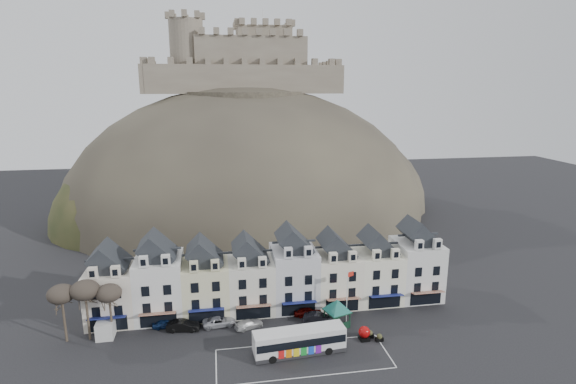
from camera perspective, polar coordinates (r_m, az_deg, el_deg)
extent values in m
plane|color=black|center=(59.72, 0.20, -21.22)|extent=(300.00, 300.00, 0.00)
cube|color=silver|center=(61.04, 1.97, -20.38)|extent=(22.00, 7.50, 0.01)
cube|color=silver|center=(72.74, -21.35, -11.90)|extent=(6.80, 8.00, 8.00)
cube|color=black|center=(70.76, -21.71, -8.07)|extent=(6.80, 5.76, 2.80)
cube|color=silver|center=(67.97, -23.55, -9.40)|extent=(1.20, 0.80, 1.60)
cube|color=silver|center=(67.28, -21.05, -9.40)|extent=(1.20, 0.80, 1.60)
cube|color=black|center=(70.40, -21.83, -15.27)|extent=(5.10, 0.06, 2.20)
cube|color=navy|center=(69.23, -22.04, -14.58)|extent=(5.10, 1.29, 0.43)
cube|color=white|center=(71.35, -15.94, -11.44)|extent=(6.80, 8.00, 9.20)
cube|color=black|center=(69.18, -16.25, -7.07)|extent=(6.80, 5.76, 2.80)
cube|color=white|center=(66.15, -17.88, -8.41)|extent=(1.20, 0.80, 1.60)
cube|color=white|center=(65.76, -15.27, -8.36)|extent=(1.20, 0.80, 1.60)
cube|color=black|center=(69.22, -16.13, -15.31)|extent=(5.10, 0.06, 2.20)
cube|color=maroon|center=(68.03, -16.26, -14.62)|extent=(5.10, 1.29, 0.43)
cube|color=beige|center=(71.09, -10.34, -11.75)|extent=(6.80, 8.00, 8.00)
cube|color=black|center=(69.07, -10.52, -7.84)|extent=(6.80, 5.76, 2.80)
cube|color=beige|center=(65.90, -11.87, -9.25)|extent=(1.20, 0.80, 1.60)
cube|color=beige|center=(65.81, -9.24, -9.16)|extent=(1.20, 0.80, 1.60)
cube|color=black|center=(68.69, -10.28, -15.21)|extent=(5.10, 0.06, 2.20)
cube|color=navy|center=(67.49, -10.34, -14.51)|extent=(5.10, 1.29, 0.43)
cube|color=silver|center=(71.24, -4.76, -11.52)|extent=(6.80, 8.00, 8.00)
cube|color=black|center=(69.22, -4.84, -7.61)|extent=(6.80, 5.76, 2.80)
cube|color=silver|center=(65.90, -5.89, -9.02)|extent=(1.20, 0.80, 1.60)
cube|color=silver|center=(66.12, -3.27, -8.89)|extent=(1.20, 0.80, 1.60)
cube|color=black|center=(68.84, -4.42, -14.96)|extent=(5.10, 0.06, 2.20)
cube|color=maroon|center=(67.64, -4.39, -14.25)|extent=(5.10, 1.29, 0.43)
cube|color=silver|center=(71.78, 0.74, -10.75)|extent=(6.80, 8.00, 9.20)
cube|color=black|center=(69.62, 0.76, -6.38)|extent=(6.80, 5.76, 2.80)
cube|color=silver|center=(66.15, 0.03, -7.74)|extent=(1.20, 0.80, 1.60)
cube|color=silver|center=(66.68, 2.59, -7.58)|extent=(1.20, 0.80, 1.60)
cube|color=black|center=(69.66, 1.34, -14.56)|extent=(5.10, 0.06, 2.20)
cube|color=navy|center=(68.47, 1.46, -13.85)|extent=(5.10, 1.29, 0.43)
cube|color=white|center=(73.43, 6.07, -10.76)|extent=(6.80, 8.00, 8.00)
cube|color=black|center=(71.48, 6.17, -6.95)|extent=(6.80, 5.76, 2.80)
cube|color=white|center=(67.97, 5.75, -8.30)|extent=(1.20, 0.80, 1.60)
cube|color=white|center=(68.78, 8.18, -8.11)|extent=(1.20, 0.80, 1.60)
cube|color=black|center=(71.12, 6.90, -14.04)|extent=(5.10, 0.06, 2.20)
cube|color=maroon|center=(69.96, 7.09, -13.34)|extent=(5.10, 1.29, 0.43)
cube|color=white|center=(75.44, 11.13, -10.27)|extent=(6.80, 8.00, 8.00)
cube|color=black|center=(73.53, 11.31, -6.55)|extent=(6.80, 5.76, 2.80)
cube|color=white|center=(69.98, 11.19, -7.85)|extent=(1.20, 0.80, 1.60)
cube|color=white|center=(71.05, 13.47, -7.64)|extent=(1.20, 0.80, 1.60)
cube|color=black|center=(73.18, 12.16, -13.43)|extent=(5.10, 0.06, 2.20)
cube|color=navy|center=(72.05, 12.41, -12.73)|extent=(5.10, 1.29, 0.43)
cube|color=white|center=(77.75, 15.91, -9.33)|extent=(6.80, 8.00, 9.20)
cube|color=black|center=(75.76, 16.19, -5.28)|extent=(6.80, 5.76, 2.80)
cube|color=white|center=(72.17, 16.32, -6.47)|extent=(1.20, 0.80, 1.60)
cube|color=white|center=(73.49, 18.44, -6.26)|extent=(1.20, 0.80, 1.60)
cube|color=black|center=(75.80, 17.07, -12.76)|extent=(5.10, 0.06, 2.20)
cube|color=maroon|center=(74.71, 17.37, -12.07)|extent=(5.10, 1.29, 0.43)
ellipsoid|color=#332E27|center=(123.52, -5.27, -2.66)|extent=(96.00, 76.00, 68.00)
ellipsoid|color=#2B351A|center=(118.28, -15.75, -3.85)|extent=(52.00, 44.00, 42.00)
ellipsoid|color=#332E27|center=(131.13, 5.11, -1.72)|extent=(56.00, 48.00, 46.00)
ellipsoid|color=#2B351A|center=(109.93, -6.80, -4.73)|extent=(40.00, 28.00, 28.00)
ellipsoid|color=#332E27|center=(113.23, 0.26, -4.09)|extent=(36.00, 28.00, 24.00)
cylinder|color=#332E27|center=(118.82, -5.59, 11.86)|extent=(30.00, 30.00, 3.00)
cube|color=#6B5E51|center=(114.81, -5.50, 14.06)|extent=(48.00, 2.20, 7.00)
cube|color=#6B5E51|center=(134.77, -6.13, 13.93)|extent=(48.00, 2.20, 7.00)
cube|color=#6B5E51|center=(125.50, -17.15, 13.48)|extent=(2.20, 22.00, 7.00)
cube|color=#6B5E51|center=(128.63, 5.22, 13.98)|extent=(2.20, 22.00, 7.00)
cube|color=#6B5E51|center=(125.13, -4.95, 16.53)|extent=(28.00, 18.00, 10.00)
cube|color=#6B5E51|center=(127.60, -3.16, 17.17)|extent=(14.00, 12.00, 13.00)
cylinder|color=#6B5E51|center=(120.85, -12.69, 16.38)|extent=(8.40, 8.40, 18.00)
cylinder|color=silver|center=(128.52, -3.22, 21.17)|extent=(0.16, 0.16, 5.00)
cylinder|color=#3A3124|center=(69.78, -26.50, -14.56)|extent=(0.32, 0.32, 5.74)
ellipsoid|color=#383028|center=(68.06, -26.86, -11.49)|extent=(3.61, 3.61, 2.54)
cylinder|color=#3A3124|center=(68.88, -24.05, -14.54)|extent=(0.32, 0.32, 6.02)
ellipsoid|color=#383028|center=(67.07, -24.40, -11.27)|extent=(3.78, 3.78, 2.67)
cylinder|color=#3A3124|center=(68.30, -21.52, -14.80)|extent=(0.32, 0.32, 5.46)
ellipsoid|color=#383028|center=(66.61, -21.80, -11.83)|extent=(3.43, 3.43, 2.42)
cube|color=#262628|center=(61.86, 1.44, -19.46)|extent=(12.15, 3.77, 0.54)
cube|color=silver|center=(61.01, 1.45, -18.20)|extent=(12.15, 3.71, 2.74)
cube|color=black|center=(60.93, 1.45, -18.08)|extent=(11.92, 3.78, 1.03)
cube|color=silver|center=(60.37, 1.46, -17.20)|extent=(11.90, 3.59, 0.27)
cube|color=orange|center=(62.13, 6.95, -16.55)|extent=(0.17, 1.31, 0.30)
cylinder|color=black|center=(61.75, 5.17, -19.46)|extent=(1.07, 0.43, 1.04)
cylinder|color=black|center=(63.71, 4.40, -18.32)|extent=(1.07, 0.43, 1.04)
cylinder|color=black|center=(60.02, -1.98, -20.47)|extent=(1.07, 0.43, 1.04)
cylinder|color=black|center=(62.04, -2.49, -19.24)|extent=(1.07, 0.43, 1.04)
cube|color=black|center=(68.02, 4.63, -15.46)|extent=(0.18, 0.18, 2.34)
cube|color=black|center=(69.30, 6.54, -14.93)|extent=(0.18, 0.18, 2.34)
cube|color=black|center=(66.09, 5.88, -16.40)|extent=(0.18, 0.18, 2.34)
cube|color=black|center=(67.40, 7.83, -15.83)|extent=(0.18, 0.18, 2.34)
cube|color=black|center=(67.13, 6.25, -14.77)|extent=(4.05, 4.05, 0.12)
cone|color=#145847|center=(66.72, 6.27, -14.11)|extent=(6.15, 6.15, 1.76)
cube|color=black|center=(65.40, 9.63, -17.81)|extent=(1.42, 1.42, 0.51)
sphere|color=#A3090A|center=(64.94, 9.67, -17.12)|extent=(1.58, 1.58, 1.58)
cylinder|color=silver|center=(67.34, 7.49, -13.09)|extent=(0.12, 0.12, 8.09)
cube|color=red|center=(66.23, 7.95, -10.29)|extent=(1.03, 0.48, 0.71)
cube|color=silver|center=(70.50, -21.93, -15.33)|extent=(2.33, 5.26, 2.39)
cube|color=black|center=(70.29, -21.97, -15.00)|extent=(2.16, 0.11, 1.03)
cube|color=black|center=(65.97, 10.33, -17.53)|extent=(1.18, 0.72, 0.55)
sphere|color=#2B351A|center=(65.74, 10.35, -17.19)|extent=(0.77, 0.77, 0.77)
cube|color=black|center=(65.46, 11.52, -17.86)|extent=(1.11, 0.61, 0.54)
sphere|color=#2B351A|center=(65.23, 11.54, -17.53)|extent=(0.76, 0.76, 0.76)
imported|color=#0E2048|center=(69.43, -15.24, -15.77)|extent=(3.87, 1.62, 1.31)
imported|color=black|center=(67.99, -13.16, -16.20)|extent=(4.80, 2.18, 1.53)
imported|color=#B3B5BB|center=(68.28, -8.75, -15.95)|extent=(4.88, 2.73, 1.31)
imported|color=#BCBCBC|center=(67.28, -4.99, -16.36)|extent=(4.55, 3.16, 1.22)
imported|color=#4F0604|center=(70.20, 2.50, -14.87)|extent=(4.29, 1.81, 1.45)
imported|color=black|center=(68.28, 3.97, -15.72)|extent=(4.87, 3.02, 1.51)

